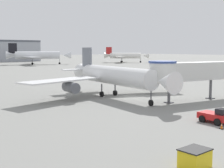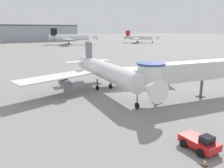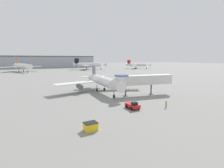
{
  "view_description": "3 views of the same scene",
  "coord_description": "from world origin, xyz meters",
  "px_view_note": "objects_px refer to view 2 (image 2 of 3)",
  "views": [
    {
      "loc": [
        -33.68,
        -40.26,
        7.95
      ],
      "look_at": [
        -3.63,
        0.25,
        2.4
      ],
      "focal_mm": 50.0,
      "sensor_mm": 36.0,
      "label": 1
    },
    {
      "loc": [
        -21.06,
        -31.97,
        11.05
      ],
      "look_at": [
        -3.64,
        -2.12,
        2.27
      ],
      "focal_mm": 35.0,
      "sensor_mm": 36.0,
      "label": 2
    },
    {
      "loc": [
        -25.52,
        -51.42,
        10.89
      ],
      "look_at": [
        0.91,
        0.95,
        2.42
      ],
      "focal_mm": 28.0,
      "sensor_mm": 36.0,
      "label": 3
    }
  ],
  "objects_px": {
    "traffic_cone_apron_front": "(205,163)",
    "background_jet_red_tail": "(140,37)",
    "jet_bridge": "(183,71)",
    "background_jet_black_tail": "(72,37)",
    "main_airplane": "(107,72)",
    "pushback_tug_red": "(200,142)",
    "traffic_cone_starboard_wing": "(168,84)"
  },
  "relations": [
    {
      "from": "jet_bridge",
      "to": "background_jet_black_tail",
      "type": "xyz_separation_m",
      "value": [
        28.87,
        128.59,
        0.36
      ]
    },
    {
      "from": "jet_bridge",
      "to": "pushback_tug_red",
      "type": "height_order",
      "value": "jet_bridge"
    },
    {
      "from": "jet_bridge",
      "to": "background_jet_black_tail",
      "type": "distance_m",
      "value": 131.79
    },
    {
      "from": "traffic_cone_starboard_wing",
      "to": "background_jet_red_tail",
      "type": "distance_m",
      "value": 138.07
    },
    {
      "from": "main_airplane",
      "to": "jet_bridge",
      "type": "height_order",
      "value": "main_airplane"
    },
    {
      "from": "jet_bridge",
      "to": "traffic_cone_starboard_wing",
      "type": "xyz_separation_m",
      "value": [
        4.62,
        7.61,
        -4.31
      ]
    },
    {
      "from": "background_jet_black_tail",
      "to": "pushback_tug_red",
      "type": "bearing_deg",
      "value": -172.25
    },
    {
      "from": "main_airplane",
      "to": "background_jet_red_tail",
      "type": "bearing_deg",
      "value": 54.26
    },
    {
      "from": "main_airplane",
      "to": "background_jet_black_tail",
      "type": "distance_m",
      "value": 124.08
    },
    {
      "from": "traffic_cone_apron_front",
      "to": "background_jet_red_tail",
      "type": "distance_m",
      "value": 164.6
    },
    {
      "from": "jet_bridge",
      "to": "pushback_tug_red",
      "type": "distance_m",
      "value": 15.62
    },
    {
      "from": "main_airplane",
      "to": "traffic_cone_apron_front",
      "type": "xyz_separation_m",
      "value": [
        -3.85,
        -23.41,
        -3.29
      ]
    },
    {
      "from": "pushback_tug_red",
      "to": "traffic_cone_apron_front",
      "type": "bearing_deg",
      "value": -132.39
    },
    {
      "from": "traffic_cone_starboard_wing",
      "to": "traffic_cone_apron_front",
      "type": "height_order",
      "value": "traffic_cone_starboard_wing"
    },
    {
      "from": "traffic_cone_apron_front",
      "to": "background_jet_red_tail",
      "type": "bearing_deg",
      "value": 54.57
    },
    {
      "from": "main_airplane",
      "to": "pushback_tug_red",
      "type": "xyz_separation_m",
      "value": [
        -2.07,
        -21.47,
        -2.82
      ]
    },
    {
      "from": "background_jet_black_tail",
      "to": "jet_bridge",
      "type": "bearing_deg",
      "value": -169.4
    },
    {
      "from": "background_jet_red_tail",
      "to": "background_jet_black_tail",
      "type": "relative_size",
      "value": 0.72
    },
    {
      "from": "pushback_tug_red",
      "to": "jet_bridge",
      "type": "bearing_deg",
      "value": 49.04
    },
    {
      "from": "main_airplane",
      "to": "traffic_cone_apron_front",
      "type": "bearing_deg",
      "value": -95.48
    },
    {
      "from": "pushback_tug_red",
      "to": "traffic_cone_apron_front",
      "type": "relative_size",
      "value": 5.84
    },
    {
      "from": "pushback_tug_red",
      "to": "background_jet_black_tail",
      "type": "bearing_deg",
      "value": 74.73
    },
    {
      "from": "jet_bridge",
      "to": "traffic_cone_starboard_wing",
      "type": "bearing_deg",
      "value": 66.79
    },
    {
      "from": "traffic_cone_starboard_wing",
      "to": "background_jet_black_tail",
      "type": "xyz_separation_m",
      "value": [
        24.25,
        120.98,
        4.67
      ]
    },
    {
      "from": "background_jet_black_tail",
      "to": "background_jet_red_tail",
      "type": "bearing_deg",
      "value": -74.88
    },
    {
      "from": "main_airplane",
      "to": "traffic_cone_starboard_wing",
      "type": "height_order",
      "value": "main_airplane"
    },
    {
      "from": "main_airplane",
      "to": "jet_bridge",
      "type": "bearing_deg",
      "value": -48.1
    },
    {
      "from": "background_jet_red_tail",
      "to": "traffic_cone_apron_front",
      "type": "bearing_deg",
      "value": -169.24
    },
    {
      "from": "pushback_tug_red",
      "to": "traffic_cone_starboard_wing",
      "type": "xyz_separation_m",
      "value": [
        14.58,
        18.99,
        -0.43
      ]
    },
    {
      "from": "jet_bridge",
      "to": "traffic_cone_apron_front",
      "type": "relative_size",
      "value": 30.76
    },
    {
      "from": "main_airplane",
      "to": "traffic_cone_apron_front",
      "type": "relative_size",
      "value": 52.4
    },
    {
      "from": "jet_bridge",
      "to": "pushback_tug_red",
      "type": "bearing_deg",
      "value": -123.14
    }
  ]
}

